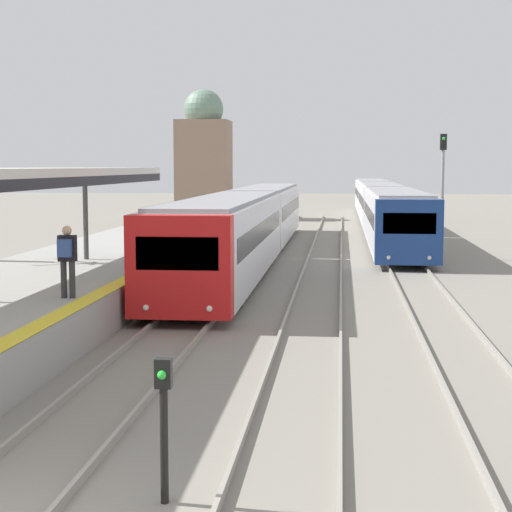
% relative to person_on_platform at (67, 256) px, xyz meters
% --- Properties ---
extents(person_on_platform, '(0.40, 0.40, 1.66)m').
position_rel_person_on_platform_xyz_m(person_on_platform, '(0.00, 0.00, 0.00)').
color(person_on_platform, '#2D2D33').
rests_on(person_on_platform, station_platform).
extents(train_near, '(2.67, 33.88, 2.98)m').
position_rel_person_on_platform_xyz_m(train_near, '(2.22, 18.65, -0.38)').
color(train_near, red).
rests_on(train_near, ground_plane).
extents(train_far, '(2.61, 49.22, 2.92)m').
position_rel_person_on_platform_xyz_m(train_far, '(8.83, 38.78, -0.41)').
color(train_far, navy).
rests_on(train_far, ground_plane).
extents(signal_post_near, '(0.20, 0.22, 1.78)m').
position_rel_person_on_platform_xyz_m(signal_post_near, '(4.14, -9.06, -0.92)').
color(signal_post_near, black).
rests_on(signal_post_near, ground_plane).
extents(signal_mast_far, '(0.28, 0.29, 5.47)m').
position_rel_person_on_platform_xyz_m(signal_mast_far, '(10.62, 19.19, 1.37)').
color(signal_mast_far, gray).
rests_on(signal_mast_far, ground_plane).
extents(distant_domed_building, '(4.00, 4.00, 9.99)m').
position_rel_person_on_platform_xyz_m(distant_domed_building, '(-4.46, 47.26, 2.67)').
color(distant_domed_building, '#89705B').
rests_on(distant_domed_building, ground_plane).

